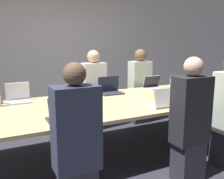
{
  "coord_description": "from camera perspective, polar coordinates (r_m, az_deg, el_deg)",
  "views": [
    {
      "loc": [
        -1.51,
        -2.98,
        1.56
      ],
      "look_at": [
        0.04,
        0.1,
        0.9
      ],
      "focal_mm": 40.0,
      "sensor_mm": 36.0,
      "label": 1
    }
  ],
  "objects": [
    {
      "name": "laptop_far_center",
      "position": [
        3.97,
        -0.47,
        0.2
      ],
      "size": [
        0.36,
        0.26,
        0.27
      ],
      "color": "#333338",
      "rests_on": "conference_table"
    },
    {
      "name": "laptop_near_midright",
      "position": [
        3.22,
        11.7,
        -2.69
      ],
      "size": [
        0.34,
        0.24,
        0.24
      ],
      "rotation": [
        0.0,
        0.0,
        3.14
      ],
      "color": "silver",
      "rests_on": "conference_table"
    },
    {
      "name": "person_far_right",
      "position": [
        4.83,
        6.34,
        0.52
      ],
      "size": [
        0.4,
        0.24,
        1.42
      ],
      "color": "#2D2D38",
      "rests_on": "ground_plane"
    },
    {
      "name": "laptop_near_left",
      "position": [
        2.63,
        -10.81,
        -5.6
      ],
      "size": [
        0.34,
        0.26,
        0.26
      ],
      "rotation": [
        0.0,
        0.0,
        3.14
      ],
      "color": "#333338",
      "rests_on": "conference_table"
    },
    {
      "name": "cup_near_right",
      "position": [
        3.89,
        23.31,
        -1.36
      ],
      "size": [
        0.08,
        0.08,
        0.1
      ],
      "color": "red",
      "rests_on": "conference_table"
    },
    {
      "name": "ground_plane",
      "position": [
        3.68,
        0.1,
        -14.16
      ],
      "size": [
        24.0,
        24.0,
        0.0
      ],
      "primitive_type": "plane",
      "color": "#2D2D38"
    },
    {
      "name": "person_far_center",
      "position": [
        4.44,
        -4.15,
        -0.42
      ],
      "size": [
        0.4,
        0.24,
        1.42
      ],
      "color": "#2D2D38",
      "rests_on": "ground_plane"
    },
    {
      "name": "stapler",
      "position": [
        3.08,
        -6.39,
        -4.01
      ],
      "size": [
        0.11,
        0.15,
        0.05
      ],
      "rotation": [
        0.0,
        0.0,
        -0.5
      ],
      "color": "black",
      "rests_on": "conference_table"
    },
    {
      "name": "conference_table",
      "position": [
        3.45,
        0.1,
        -3.55
      ],
      "size": [
        3.94,
        1.5,
        0.75
      ],
      "color": "#D6B77F",
      "rests_on": "ground_plane"
    },
    {
      "name": "cup_far_center",
      "position": [
        3.79,
        -3.62,
        -0.77
      ],
      "size": [
        0.09,
        0.09,
        0.1
      ],
      "color": "#232328",
      "rests_on": "conference_table"
    },
    {
      "name": "curtain_wall",
      "position": [
        5.66,
        -11.43,
        9.05
      ],
      "size": [
        12.0,
        0.06,
        2.8
      ],
      "color": "#BCB7B2",
      "rests_on": "ground_plane"
    },
    {
      "name": "person_near_left",
      "position": [
        2.25,
        -8.1,
        -12.38
      ],
      "size": [
        0.4,
        0.24,
        1.39
      ],
      "rotation": [
        0.0,
        0.0,
        3.14
      ],
      "color": "#2D2D38",
      "rests_on": "ground_plane"
    },
    {
      "name": "laptop_near_right",
      "position": [
        3.69,
        20.74,
        -1.43
      ],
      "size": [
        0.34,
        0.25,
        0.25
      ],
      "rotation": [
        0.0,
        0.0,
        3.14
      ],
      "color": "#333338",
      "rests_on": "conference_table"
    },
    {
      "name": "cup_near_left",
      "position": [
        2.74,
        -5.57,
        -5.37
      ],
      "size": [
        0.08,
        0.08,
        0.1
      ],
      "color": "white",
      "rests_on": "conference_table"
    },
    {
      "name": "laptop_far_left",
      "position": [
        3.64,
        -20.64,
        -1.5
      ],
      "size": [
        0.32,
        0.26,
        0.26
      ],
      "color": "#B7B7BC",
      "rests_on": "conference_table"
    },
    {
      "name": "bottle_far_right",
      "position": [
        4.47,
        13.5,
        1.41
      ],
      "size": [
        0.06,
        0.06,
        0.23
      ],
      "color": "#ADD1E0",
      "rests_on": "conference_table"
    },
    {
      "name": "laptop_far_right",
      "position": [
        4.44,
        9.3,
        1.05
      ],
      "size": [
        0.32,
        0.23,
        0.22
      ],
      "color": "silver",
      "rests_on": "conference_table"
    },
    {
      "name": "person_near_midright",
      "position": [
        2.9,
        17.43,
        -7.23
      ],
      "size": [
        0.4,
        0.24,
        1.4
      ],
      "rotation": [
        0.0,
        0.0,
        3.14
      ],
      "color": "#2D2D38",
      "rests_on": "ground_plane"
    }
  ]
}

